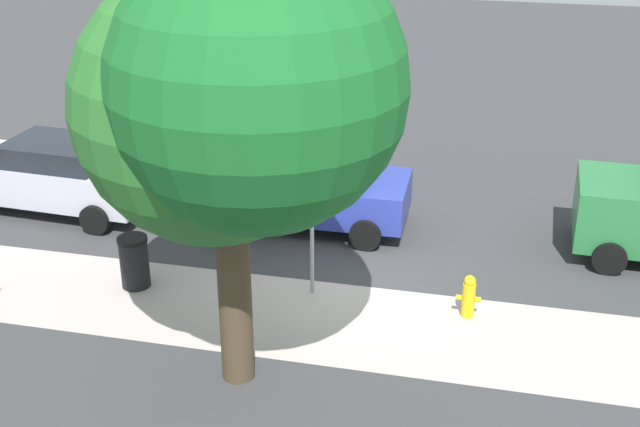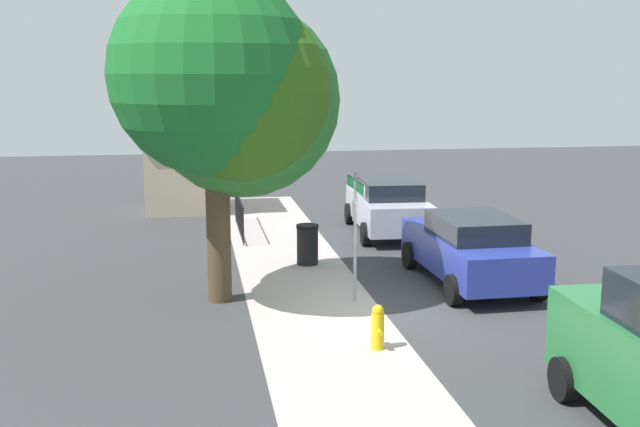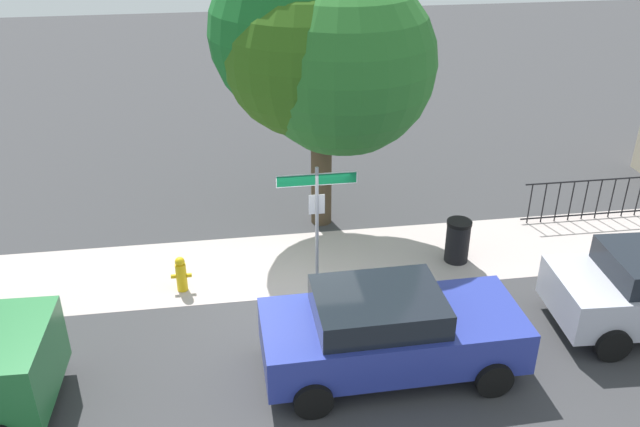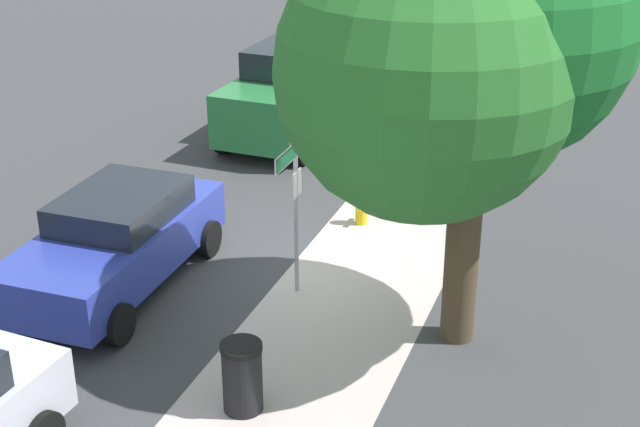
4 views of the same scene
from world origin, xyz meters
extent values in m
plane|color=#38383A|center=(0.00, 0.00, 0.00)|extent=(60.00, 60.00, 0.00)
cube|color=#B1A39E|center=(2.00, 1.30, 0.00)|extent=(24.00, 2.60, 0.00)
cylinder|color=#9EA0A5|center=(0.59, 0.40, 1.34)|extent=(0.07, 0.07, 2.67)
cube|color=#0F723D|center=(0.59, 0.40, 2.42)|extent=(1.55, 0.02, 0.22)
cube|color=white|center=(0.59, 0.40, 2.42)|extent=(1.58, 0.02, 0.25)
cube|color=silver|center=(0.59, 0.42, 1.87)|extent=(0.32, 0.02, 0.42)
cylinder|color=#483926|center=(1.09, 3.13, 1.60)|extent=(0.49, 0.49, 3.20)
sphere|color=#195D2A|center=(0.55, 2.94, 4.41)|extent=(2.72, 2.72, 2.72)
sphere|color=#186326|center=(0.62, 3.21, 4.61)|extent=(3.93, 3.93, 3.93)
sphere|color=#286C28|center=(1.48, 2.57, 4.09)|extent=(3.97, 3.97, 3.97)
sphere|color=#2F5D16|center=(0.67, 2.67, 4.27)|extent=(3.50, 3.50, 3.50)
cylinder|color=black|center=(-4.65, -1.54, 0.32)|extent=(0.65, 0.24, 0.64)
cube|color=#293798|center=(1.48, -2.38, 0.71)|extent=(4.44, 1.89, 0.78)
cube|color=black|center=(1.22, -2.39, 1.34)|extent=(2.14, 1.63, 0.46)
cylinder|color=black|center=(2.97, -1.45, 0.32)|extent=(0.64, 0.23, 0.64)
cylinder|color=black|center=(3.00, -3.27, 0.32)|extent=(0.64, 0.23, 0.64)
cylinder|color=black|center=(-0.03, -1.50, 0.32)|extent=(0.64, 0.23, 0.64)
cylinder|color=black|center=(-0.01, -3.31, 0.32)|extent=(0.64, 0.23, 0.64)
cube|color=#B7B8C8|center=(6.97, -1.93, 0.72)|extent=(4.56, 2.03, 0.81)
cube|color=black|center=(6.70, -1.91, 1.36)|extent=(2.23, 1.68, 0.47)
cylinder|color=black|center=(8.54, -1.13, 0.32)|extent=(0.65, 0.26, 0.64)
cylinder|color=black|center=(8.44, -2.90, 0.32)|extent=(0.65, 0.26, 0.64)
cylinder|color=black|center=(5.50, -0.95, 0.32)|extent=(0.65, 0.26, 0.64)
cylinder|color=black|center=(5.40, -2.72, 0.32)|extent=(0.65, 0.26, 0.64)
cylinder|color=black|center=(7.84, 2.30, 1.05)|extent=(3.90, 0.04, 0.04)
cylinder|color=black|center=(7.84, 2.30, 0.12)|extent=(3.90, 0.04, 0.04)
cylinder|color=black|center=(6.07, 2.30, 0.53)|extent=(0.03, 0.03, 1.05)
cylinder|color=black|center=(6.42, 2.30, 0.53)|extent=(0.03, 0.03, 1.05)
cylinder|color=black|center=(6.78, 2.30, 0.53)|extent=(0.03, 0.03, 1.05)
cylinder|color=black|center=(7.13, 2.30, 0.53)|extent=(0.03, 0.03, 1.05)
cylinder|color=black|center=(7.49, 2.30, 0.53)|extent=(0.03, 0.03, 1.05)
cylinder|color=black|center=(7.84, 2.30, 0.53)|extent=(0.03, 0.03, 1.05)
cylinder|color=black|center=(8.20, 2.30, 0.53)|extent=(0.03, 0.03, 1.05)
cylinder|color=black|center=(8.55, 2.30, 0.53)|extent=(0.03, 0.03, 1.05)
cylinder|color=black|center=(8.91, 2.30, 0.53)|extent=(0.03, 0.03, 1.05)
cylinder|color=black|center=(9.26, 2.30, 0.53)|extent=(0.03, 0.03, 1.05)
cylinder|color=black|center=(9.62, 2.30, 0.53)|extent=(0.03, 0.03, 1.05)
cube|color=tan|center=(11.79, 3.80, 1.24)|extent=(2.59, 2.69, 2.47)
cube|color=#4C2319|center=(11.79, 3.80, 2.57)|extent=(2.95, 3.05, 0.20)
cylinder|color=yellow|center=(-2.19, 0.60, 0.31)|extent=(0.22, 0.22, 0.62)
sphere|color=yellow|center=(-2.19, 0.60, 0.68)|extent=(0.20, 0.20, 0.20)
cylinder|color=yellow|center=(-2.35, 0.60, 0.34)|extent=(0.10, 0.09, 0.09)
cylinder|color=yellow|center=(-2.03, 0.60, 0.34)|extent=(0.10, 0.09, 0.09)
cylinder|color=black|center=(3.78, 0.90, 0.45)|extent=(0.52, 0.52, 0.90)
cylinder|color=black|center=(3.78, 0.90, 0.94)|extent=(0.55, 0.55, 0.08)
camera|label=1|loc=(-2.49, 13.10, 7.49)|focal=46.67mm
camera|label=2|loc=(-14.34, 3.63, 4.67)|focal=43.29mm
camera|label=3|loc=(-1.07, -11.24, 7.84)|focal=37.62mm
camera|label=4|loc=(12.59, 5.19, 7.23)|focal=51.01mm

